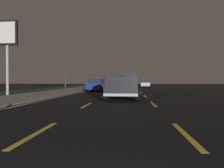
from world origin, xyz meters
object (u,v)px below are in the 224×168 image
sedan_white (126,84)px  gas_price_sign (7,39)px  sedan_blue (96,85)px  bare_tree_far (65,73)px  sedan_silver (145,84)px  pickup_truck (123,85)px

sedan_white → gas_price_sign: bearing=147.8°
sedan_blue → gas_price_sign: (-8.50, 6.54, 4.17)m
sedan_white → bare_tree_far: bare_tree_far is taller
sedan_blue → sedan_silver: (16.47, -7.39, 0.00)m
sedan_silver → bare_tree_far: bearing=96.1°
pickup_truck → gas_price_sign: 11.29m
pickup_truck → sedan_blue: size_ratio=1.23×
sedan_blue → gas_price_sign: 11.51m
pickup_truck → sedan_white: 18.71m
gas_price_sign → sedan_blue: bearing=-37.6°
pickup_truck → gas_price_sign: (2.52, 10.27, 3.97)m
pickup_truck → bare_tree_far: bare_tree_far is taller
pickup_truck → sedan_silver: 27.74m
sedan_white → bare_tree_far: bearing=60.5°
pickup_truck → bare_tree_far: bearing=26.0°
sedan_blue → pickup_truck: bearing=-161.3°
gas_price_sign → bare_tree_far: size_ratio=1.20×
bare_tree_far → sedan_silver: bearing=-83.9°
gas_price_sign → bare_tree_far: (23.25, 2.32, -2.00)m
pickup_truck → sedan_blue: 11.64m
sedan_silver → gas_price_sign: gas_price_sign is taller
sedan_silver → bare_tree_far: size_ratio=0.80×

